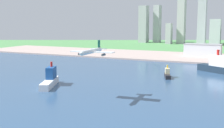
# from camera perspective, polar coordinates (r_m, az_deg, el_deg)

# --- Properties ---
(ground_plane) EXTENTS (2400.00, 2400.00, 0.00)m
(ground_plane) POSITION_cam_1_polar(r_m,az_deg,el_deg) (336.70, 9.22, -2.39)
(ground_plane) COLOR #4D894D
(water_bay) EXTENTS (840.00, 360.00, 0.15)m
(water_bay) POSITION_cam_1_polar(r_m,az_deg,el_deg) (280.58, 5.82, -4.42)
(water_bay) COLOR #2D4C70
(water_bay) RESTS_ON ground
(industrial_pier) EXTENTS (840.00, 140.00, 2.50)m
(industrial_pier) POSITION_cam_1_polar(r_m,az_deg,el_deg) (519.99, 15.02, 1.27)
(industrial_pier) COLOR #AB968E
(industrial_pier) RESTS_ON ground
(airplane_landing) EXTENTS (35.57, 38.09, 11.15)m
(airplane_landing) POSITION_cam_1_polar(r_m,az_deg,el_deg) (228.42, -4.00, 2.43)
(airplane_landing) COLOR silver
(cargo_ship) EXTENTS (63.58, 46.25, 27.56)m
(cargo_ship) POSITION_cam_1_polar(r_m,az_deg,el_deg) (374.99, 20.40, -0.52)
(cargo_ship) COLOR #192838
(cargo_ship) RESTS_ON water_bay
(tugboat_small) EXTENTS (12.66, 22.87, 13.67)m
(tugboat_small) POSITION_cam_1_polar(r_m,az_deg,el_deg) (329.32, 10.62, -1.97)
(tugboat_small) COLOR black
(tugboat_small) RESTS_ON water_bay
(ferry_boat) EXTENTS (26.12, 44.86, 22.18)m
(ferry_boat) POSITION_cam_1_polar(r_m,az_deg,el_deg) (289.11, -11.83, -2.91)
(ferry_boat) COLOR white
(ferry_boat) RESTS_ON water_bay
(warehouse_main) EXTENTS (60.48, 30.18, 21.20)m
(warehouse_main) POSITION_cam_1_polar(r_m,az_deg,el_deg) (526.69, 17.09, 2.57)
(warehouse_main) COLOR silver
(warehouse_main) RESTS_ON industrial_pier
(distant_skyline) EXTENTS (355.61, 69.53, 156.44)m
(distant_skyline) POSITION_cam_1_polar(r_m,az_deg,el_deg) (847.53, 15.67, 7.65)
(distant_skyline) COLOR #9D9FA4
(distant_skyline) RESTS_ON ground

